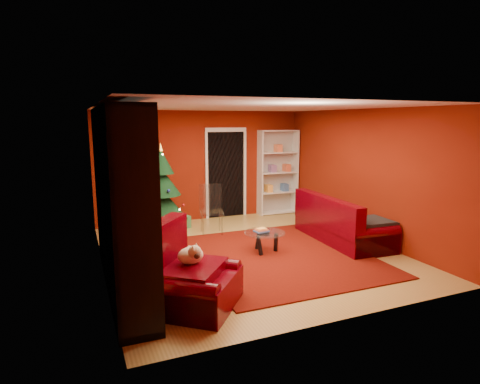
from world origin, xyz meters
name	(u,v)px	position (x,y,z in m)	size (l,w,h in m)	color
floor	(248,253)	(0.00, 0.00, -0.03)	(5.00, 5.50, 0.05)	#A4843E
ceiling	(249,105)	(0.00, 0.00, 2.62)	(5.00, 5.50, 0.05)	silver
wall_back	(202,166)	(0.00, 2.77, 1.30)	(5.00, 0.05, 2.60)	maroon
wall_left	(98,191)	(-2.52, 0.00, 1.30)	(0.05, 5.50, 2.60)	maroon
wall_right	(363,174)	(2.52, 0.00, 1.30)	(0.05, 5.50, 2.60)	maroon
doorway	(226,175)	(0.60, 2.73, 1.05)	(1.06, 0.60, 2.16)	black
rug	(279,255)	(0.41, -0.40, 0.01)	(2.98, 3.48, 0.02)	#5B0F06
media_unit	(120,200)	(-2.27, -0.67, 1.28)	(0.51, 3.33, 2.55)	black
christmas_tree	(162,188)	(-1.12, 2.09, 0.93)	(1.08, 1.08, 1.92)	black
gift_box_teal	(158,231)	(-1.35, 1.53, 0.15)	(0.31, 0.31, 0.31)	#1F6968
gift_box_green	(183,222)	(-0.67, 2.12, 0.14)	(0.27, 0.27, 0.27)	#317441
white_bookshelf	(278,172)	(1.95, 2.57, 1.06)	(1.01, 0.36, 2.19)	white
armchair	(193,273)	(-1.53, -1.71, 0.45)	(1.15, 1.15, 0.90)	#400008
dog	(190,256)	(-1.54, -1.64, 0.67)	(0.40, 0.30, 0.29)	#F4EAC2
sofa	(343,218)	(2.02, -0.08, 0.47)	(2.18, 0.98, 0.94)	#400008
coffee_table	(265,242)	(0.26, -0.13, 0.20)	(0.75, 0.75, 0.47)	gray
acrylic_chair	(211,212)	(-0.24, 1.39, 0.47)	(0.48, 0.52, 0.94)	#66605B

